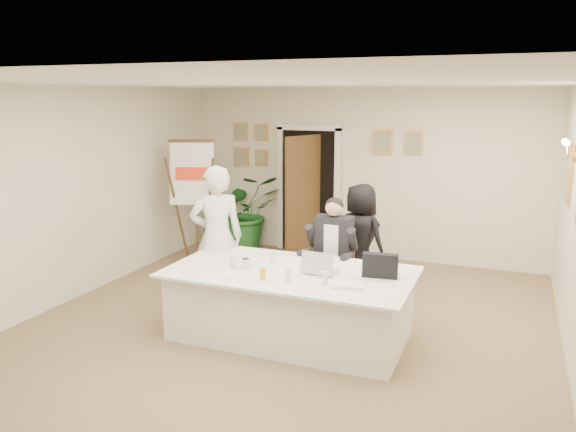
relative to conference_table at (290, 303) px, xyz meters
The scene contains 27 objects.
floor 0.42m from the conference_table, behind, with size 7.00×7.00×0.00m, color brown.
ceiling 2.41m from the conference_table, behind, with size 6.00×7.00×0.02m, color white.
wall_back 3.66m from the conference_table, 92.37° to the left, with size 6.00×0.10×2.80m, color beige.
wall_front 3.63m from the conference_table, 92.40° to the right, with size 6.00×0.10×2.80m, color beige.
wall_left 3.30m from the conference_table, behind, with size 0.10×7.00×2.80m, color beige.
doorway 3.55m from the conference_table, 107.12° to the left, with size 1.14×0.86×2.20m.
pictures_back_wall 3.90m from the conference_table, 105.17° to the left, with size 3.40×0.06×0.80m, color #E0994C, non-canonical shape.
pictures_right_wall 3.36m from the conference_table, 23.34° to the left, with size 0.06×2.20×0.80m, color #E0994C, non-canonical shape.
wall_sconce 3.46m from the conference_table, 23.87° to the left, with size 0.20×0.30×0.24m, color #B5783A, non-canonical shape.
conference_table is the anchor object (origin of this frame).
seated_man 1.08m from the conference_table, 80.44° to the left, with size 0.62×0.66×1.45m, color black, non-canonical shape.
flip_chart 3.24m from the conference_table, 140.32° to the left, with size 0.71×0.55×1.97m.
standing_man 1.41m from the conference_table, 156.74° to the left, with size 0.67×0.44×1.83m, color silver.
standing_woman 1.74m from the conference_table, 78.00° to the left, with size 0.75×0.49×1.53m, color black.
potted_palm 3.88m from the conference_table, 123.69° to the left, with size 1.20×1.04×1.33m, color #226626.
laptop 0.62m from the conference_table, 12.15° to the left, with size 0.37×0.38×0.28m, color #B7BABC, non-canonical shape.
laptop_bag 1.11m from the conference_table, ahead, with size 0.37×0.10×0.26m, color black.
paper_stack 0.88m from the conference_table, 20.44° to the right, with size 0.33×0.23×0.03m, color white.
plate_left 1.01m from the conference_table, 162.15° to the right, with size 0.21×0.21×0.01m, color white.
plate_mid 0.75m from the conference_table, 140.57° to the right, with size 0.23×0.23×0.01m, color white.
plate_near 0.58m from the conference_table, 104.12° to the right, with size 0.20×0.20×0.01m, color white.
glass_a 0.79m from the conference_table, 166.74° to the right, with size 0.07×0.07×0.14m, color silver.
glass_b 0.60m from the conference_table, 71.24° to the right, with size 0.06×0.06×0.14m, color silver.
glass_c 0.74m from the conference_table, 31.14° to the right, with size 0.07×0.07×0.14m, color silver.
glass_d 0.57m from the conference_table, 147.76° to the left, with size 0.06×0.06×0.14m, color silver.
oj_glass 0.63m from the conference_table, 108.37° to the right, with size 0.06×0.06×0.13m, color gold.
steel_jug 0.67m from the conference_table, 168.49° to the right, with size 0.09×0.09×0.11m, color silver.
Camera 1 is at (2.35, -5.53, 2.66)m, focal length 35.00 mm.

